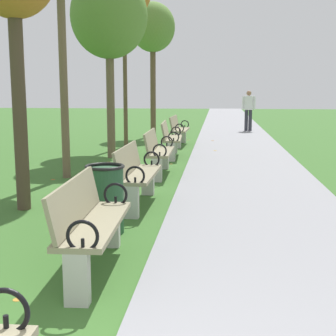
# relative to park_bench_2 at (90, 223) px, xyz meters

# --- Properties ---
(paved_walkway) EXTENTS (2.61, 44.00, 0.02)m
(paved_walkway) POSITION_rel_park_bench_2_xyz_m (1.81, 15.27, -0.48)
(paved_walkway) COLOR gray
(paved_walkway) RESTS_ON ground
(park_bench_2) EXTENTS (0.53, 1.62, 0.90)m
(park_bench_2) POSITION_rel_park_bench_2_xyz_m (0.00, 0.00, 0.00)
(park_bench_2) COLOR gray
(park_bench_2) RESTS_ON ground
(park_bench_3) EXTENTS (0.49, 1.60, 0.90)m
(park_bench_3) POSITION_rel_park_bench_2_xyz_m (-0.00, 2.69, 0.00)
(park_bench_3) COLOR gray
(park_bench_3) RESTS_ON ground
(park_bench_4) EXTENTS (0.50, 1.61, 0.90)m
(park_bench_4) POSITION_rel_park_bench_2_xyz_m (-0.00, 5.29, 0.00)
(park_bench_4) COLOR gray
(park_bench_4) RESTS_ON ground
(park_bench_5) EXTENTS (0.55, 1.62, 0.90)m
(park_bench_5) POSITION_rel_park_bench_2_xyz_m (0.00, 7.90, 0.00)
(park_bench_5) COLOR gray
(park_bench_5) RESTS_ON ground
(park_bench_6) EXTENTS (0.53, 1.62, 0.90)m
(park_bench_6) POSITION_rel_park_bench_2_xyz_m (-0.00, 10.50, 0.00)
(park_bench_6) COLOR gray
(park_bench_6) RESTS_ON ground
(tree_3) EXTENTS (1.88, 1.88, 4.52)m
(tree_3) POSITION_rel_park_bench_2_xyz_m (-1.49, 7.68, 2.97)
(tree_3) COLOR brown
(tree_3) RESTS_ON ground
(tree_5) EXTENTS (1.60, 1.60, 4.78)m
(tree_5) POSITION_rel_park_bench_2_xyz_m (-1.18, 13.43, 3.35)
(tree_5) COLOR brown
(tree_5) RESTS_ON ground
(pedestrian_walking) EXTENTS (0.53, 0.26, 1.62)m
(pedestrian_walking) POSITION_rel_park_bench_2_xyz_m (2.43, 15.71, 0.44)
(pedestrian_walking) COLOR #2D2D38
(pedestrian_walking) RESTS_ON paved_walkway
(trash_bin) EXTENTS (0.48, 0.48, 0.84)m
(trash_bin) POSITION_rel_park_bench_2_xyz_m (-0.15, 1.26, -0.06)
(trash_bin) COLOR #234C2D
(trash_bin) RESTS_ON ground
(scattered_leaves) EXTENTS (5.01, 16.36, 0.02)m
(scattered_leaves) POSITION_rel_park_bench_2_xyz_m (0.28, 4.04, -0.47)
(scattered_leaves) COLOR #BC842D
(scattered_leaves) RESTS_ON ground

